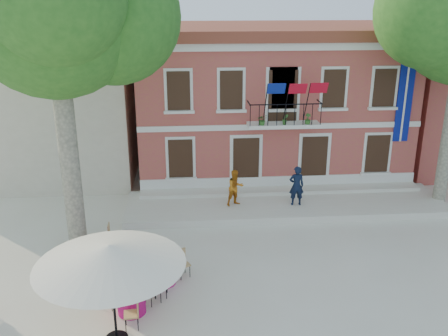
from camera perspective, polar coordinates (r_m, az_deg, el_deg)
ground at (r=18.23m, az=3.49°, el=-10.33°), size 90.00×90.00×0.00m
main_building at (r=26.54m, az=5.00°, el=7.93°), size 13.50×9.59×7.50m
neighbor_west at (r=28.21m, az=-19.28°, el=6.44°), size 9.40×9.40×6.40m
terrace at (r=22.37m, az=7.04°, el=-4.14°), size 14.00×3.40×0.30m
plane_tree_west at (r=17.66m, az=-18.94°, el=16.65°), size 5.85×5.85×11.50m
patio_umbrella at (r=13.39m, az=-12.94°, el=-9.67°), size 3.95×3.95×2.94m
pedestrian_navy at (r=21.70m, az=8.29°, el=-2.01°), size 0.65×0.43×1.76m
pedestrian_orange at (r=21.47m, az=1.32°, el=-2.28°), size 0.96×0.88×1.60m
cafe_table_0 at (r=15.55m, az=-10.55°, el=-14.59°), size 1.86×1.71×0.95m
cafe_table_1 at (r=16.76m, az=-7.03°, el=-11.66°), size 1.87×1.65×0.95m
cafe_table_3 at (r=18.58m, az=-12.62°, el=-8.71°), size 1.87×1.65×0.95m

